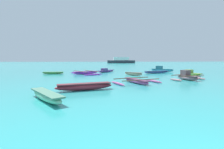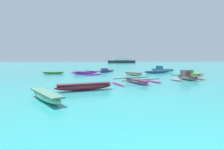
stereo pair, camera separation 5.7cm
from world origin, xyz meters
The scene contains 12 objects.
moored_boat_0 centered at (-4.12, 22.97, 0.21)m, with size 4.65×5.28×0.45m.
moored_boat_1 centered at (-8.64, 23.40, 0.18)m, with size 2.95×0.99×0.31m.
moored_boat_2 centered at (1.06, 13.52, 0.20)m, with size 4.48×3.63×0.43m.
moored_boat_3 centered at (6.16, 23.65, 0.20)m, with size 4.04×1.66×0.35m.
moored_boat_4 centered at (9.44, 20.01, 0.26)m, with size 1.79×2.95×0.74m.
moored_boat_5 centered at (2.16, 20.60, 0.22)m, with size 2.23×1.79×0.40m.
moored_boat_6 centered at (6.69, 15.55, 0.33)m, with size 3.70×2.67×0.98m.
moored_boat_7 centered at (-4.87, 7.70, 0.25)m, with size 2.66×3.41×0.44m.
moored_boat_8 centered at (8.03, 26.78, 0.34)m, with size 3.36×2.69×0.96m.
moored_boat_9 centered at (-1.17, 26.37, 0.22)m, with size 2.97×3.45×0.63m.
moored_boat_10 centered at (-3.16, 10.50, 0.26)m, with size 3.96×1.81×0.48m.
distant_ferry centered at (7.79, 80.73, 1.15)m, with size 12.90×2.84×2.84m.
Camera 2 is at (-2.04, -1.40, 2.16)m, focal length 28.00 mm.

